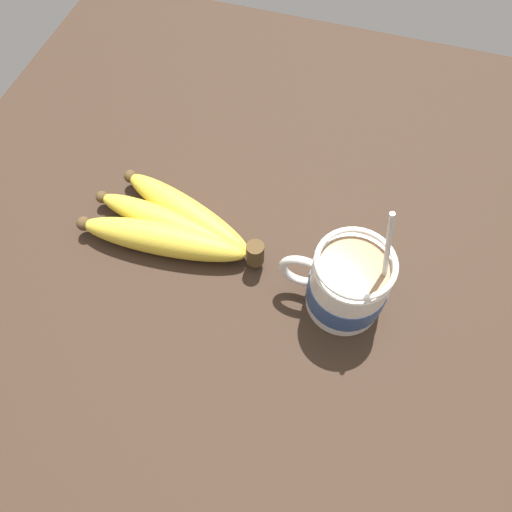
# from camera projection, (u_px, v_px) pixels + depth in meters

# --- Properties ---
(table) EXTENTS (0.95, 0.95, 0.03)m
(table) POSITION_uv_depth(u_px,v_px,m) (291.00, 294.00, 0.57)
(table) COLOR #332319
(table) RESTS_ON ground
(coffee_mug) EXTENTS (0.12, 0.08, 0.18)m
(coffee_mug) POSITION_uv_depth(u_px,v_px,m) (346.00, 289.00, 0.51)
(coffee_mug) COLOR white
(coffee_mug) RESTS_ON table
(banana_bunch) EXTENTS (0.22, 0.12, 0.04)m
(banana_bunch) POSITION_uv_depth(u_px,v_px,m) (174.00, 226.00, 0.58)
(banana_bunch) COLOR #4C381E
(banana_bunch) RESTS_ON table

